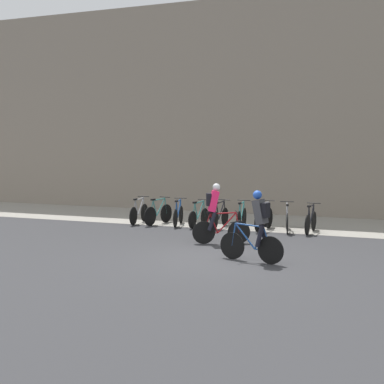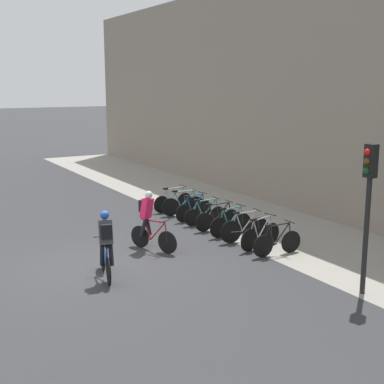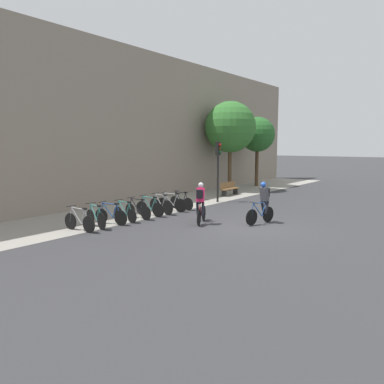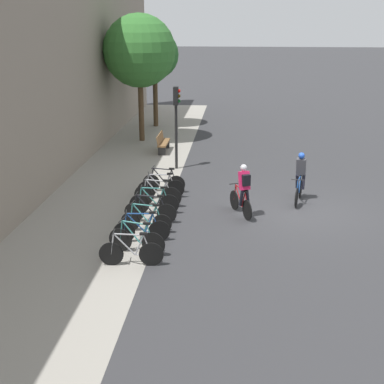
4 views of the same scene
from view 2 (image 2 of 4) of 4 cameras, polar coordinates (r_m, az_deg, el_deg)
name	(u,v)px [view 2 (image 2 of 4)]	position (r m, az deg, el deg)	size (l,w,h in m)	color
ground	(96,268)	(14.67, -10.22, -7.93)	(200.00, 200.00, 0.00)	#333335
kerb_strip	(290,233)	(17.98, 10.44, -4.28)	(44.00, 4.50, 0.01)	gray
building_facade	(353,94)	(19.10, 16.84, 10.00)	(44.00, 0.60, 8.99)	gray
cyclist_pink	(149,219)	(15.75, -4.65, -2.84)	(1.57, 0.76, 1.78)	black
cyclist_grey	(106,244)	(13.44, -9.19, -5.47)	(1.71, 0.59, 1.78)	black
parked_bike_0	(173,201)	(20.60, -2.03, -0.96)	(0.46, 1.72, 0.96)	black
parked_bike_1	(183,205)	(19.93, -0.96, -1.36)	(0.50, 1.65, 0.98)	black
parked_bike_2	(194,209)	(19.26, 0.19, -1.84)	(0.48, 1.64, 0.96)	black
parked_bike_3	(205,214)	(18.62, 1.41, -2.36)	(0.46, 1.60, 0.94)	black
parked_bike_4	(217,218)	(17.97, 2.73, -2.83)	(0.46, 1.70, 0.96)	black
parked_bike_5	(231,223)	(17.34, 4.15, -3.36)	(0.46, 1.66, 0.97)	black
parked_bike_6	(245,228)	(16.72, 5.67, -3.89)	(0.46, 1.69, 0.99)	black
parked_bike_7	(260,235)	(16.12, 7.31, -4.56)	(0.51, 1.68, 0.97)	black
parked_bike_8	(277,242)	(15.53, 9.07, -5.26)	(0.46, 1.62, 0.96)	black
traffic_light_pole	(368,191)	(12.70, 18.31, 0.05)	(0.26, 0.30, 3.52)	black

